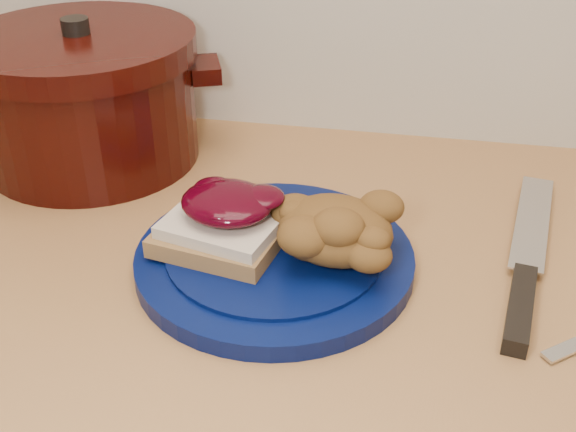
% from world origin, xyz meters
% --- Properties ---
extents(plate, '(0.35, 0.35, 0.02)m').
position_xyz_m(plate, '(-0.05, 1.46, 0.91)').
color(plate, '#040F41').
rests_on(plate, wood_countertop).
extents(sandwich, '(0.14, 0.12, 0.06)m').
position_xyz_m(sandwich, '(-0.10, 1.46, 0.95)').
color(sandwich, olive).
rests_on(sandwich, plate).
extents(stuffing_mound, '(0.14, 0.13, 0.06)m').
position_xyz_m(stuffing_mound, '(0.01, 1.46, 0.95)').
color(stuffing_mound, brown).
rests_on(stuffing_mound, plate).
extents(chef_knife, '(0.08, 0.32, 0.02)m').
position_xyz_m(chef_knife, '(0.19, 1.47, 0.91)').
color(chef_knife, black).
rests_on(chef_knife, wood_countertop).
extents(dutch_oven, '(0.37, 0.37, 0.18)m').
position_xyz_m(dutch_oven, '(-0.33, 1.66, 0.98)').
color(dutch_oven, black).
rests_on(dutch_oven, wood_countertop).
extents(pepper_grinder, '(0.07, 0.07, 0.14)m').
position_xyz_m(pepper_grinder, '(-0.29, 1.72, 0.97)').
color(pepper_grinder, black).
rests_on(pepper_grinder, wood_countertop).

